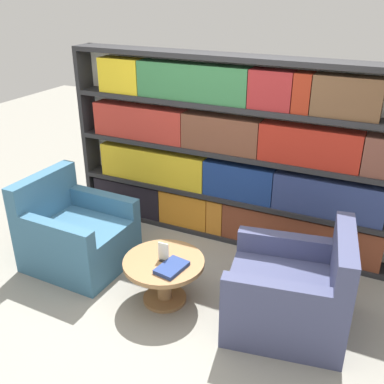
# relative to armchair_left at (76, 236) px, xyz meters

# --- Properties ---
(ground_plane) EXTENTS (14.00, 14.00, 0.00)m
(ground_plane) POSITION_rel_armchair_left_xyz_m (1.18, -0.27, -0.30)
(ground_plane) COLOR gray
(bookshelf) EXTENTS (3.57, 0.30, 1.95)m
(bookshelf) POSITION_rel_armchair_left_xyz_m (1.16, 1.14, 0.63)
(bookshelf) COLOR silver
(bookshelf) RESTS_ON ground_plane
(armchair_left) EXTENTS (0.94, 0.84, 0.89)m
(armchair_left) POSITION_rel_armchair_left_xyz_m (0.00, 0.00, 0.00)
(armchair_left) COLOR #386684
(armchair_left) RESTS_ON ground_plane
(armchair_right) EXTENTS (1.05, 0.96, 0.89)m
(armchair_right) POSITION_rel_armchair_left_xyz_m (2.14, 0.01, 0.00)
(armchair_right) COLOR #42476B
(armchair_right) RESTS_ON ground_plane
(coffee_table) EXTENTS (0.70, 0.70, 0.41)m
(coffee_table) POSITION_rel_armchair_left_xyz_m (1.07, -0.15, -0.01)
(coffee_table) COLOR olive
(coffee_table) RESTS_ON ground_plane
(table_sign) EXTENTS (0.09, 0.06, 0.17)m
(table_sign) POSITION_rel_armchair_left_xyz_m (1.07, -0.15, 0.18)
(table_sign) COLOR black
(table_sign) RESTS_ON coffee_table
(stray_book) EXTENTS (0.22, 0.30, 0.04)m
(stray_book) POSITION_rel_armchair_left_xyz_m (1.19, -0.24, 0.13)
(stray_book) COLOR navy
(stray_book) RESTS_ON coffee_table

